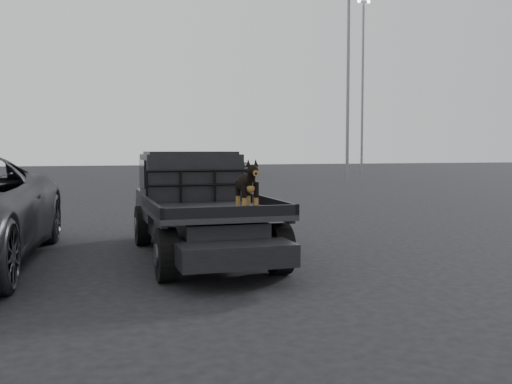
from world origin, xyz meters
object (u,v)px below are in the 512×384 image
object	(u,v)px
dog	(247,187)
floodlight_mid	(348,51)
flatbed_ute	(201,230)
distant_car_b	(222,164)
floodlight_far	(363,79)

from	to	relation	value
dog	floodlight_mid	xyz separation A→B (m)	(12.49, 22.22, 6.19)
dog	floodlight_mid	bearing A→B (deg)	60.67
flatbed_ute	distant_car_b	size ratio (longest dim) A/B	0.95
flatbed_ute	floodlight_mid	bearing A→B (deg)	58.10
flatbed_ute	dog	xyz separation A→B (m)	(0.38, -1.56, 0.83)
dog	distant_car_b	distance (m)	33.02
dog	floodlight_far	size ratio (longest dim) A/B	0.06
distant_car_b	floodlight_mid	world-z (taller)	floodlight_mid
distant_car_b	floodlight_mid	size ratio (longest dim) A/B	0.41
flatbed_ute	dog	world-z (taller)	dog
flatbed_ute	dog	size ratio (longest dim) A/B	7.30
distant_car_b	floodlight_far	bearing A→B (deg)	-14.88
dog	floodlight_mid	distance (m)	26.23
dog	distant_car_b	world-z (taller)	dog
flatbed_ute	floodlight_far	world-z (taller)	floodlight_far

